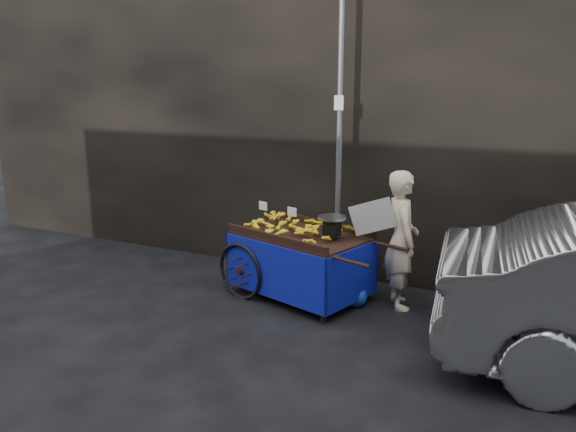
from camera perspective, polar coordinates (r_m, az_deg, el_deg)
The scene contains 6 objects.
ground at distance 6.67m, azimuth -1.55°, elevation -10.01°, with size 80.00×80.00×0.00m, color black.
building_wall at distance 8.38m, azimuth 9.14°, elevation 12.29°, with size 13.50×2.00×5.00m.
street_pole at distance 7.21m, azimuth 5.27°, elevation 8.27°, with size 0.12×0.10×4.00m.
banana_cart at distance 7.00m, azimuth 0.98°, elevation -2.43°, with size 2.38×1.55×1.19m.
vendor at distance 6.79m, azimuth 11.42°, elevation -2.38°, with size 0.92×0.72×1.66m.
plastic_bag at distance 6.90m, azimuth 6.82°, elevation -8.06°, with size 0.30×0.24×0.27m, color #173DB2.
Camera 1 is at (2.80, -5.43, 2.68)m, focal length 35.00 mm.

